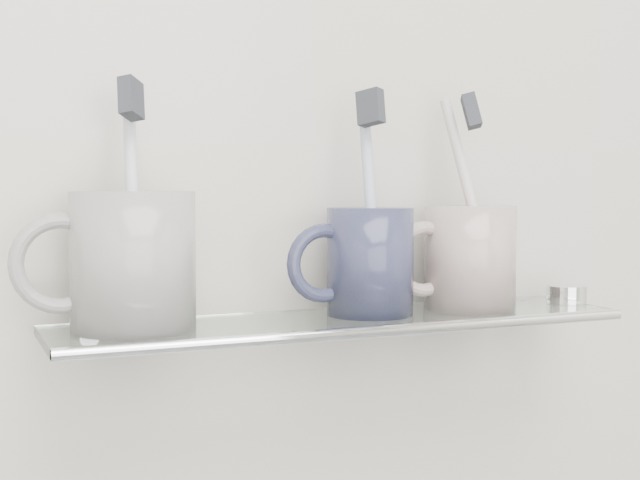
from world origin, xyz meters
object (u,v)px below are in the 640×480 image
mug_left (133,261)px  mug_center (370,261)px  shelf_glass (344,322)px  mug_right (470,257)px

mug_left → mug_center: (0.21, 0.00, -0.01)m
shelf_glass → mug_right: (0.13, 0.00, 0.05)m
mug_left → mug_right: (0.31, 0.00, -0.01)m
mug_right → shelf_glass: bearing=-169.0°
shelf_glass → mug_center: size_ratio=5.33×
mug_left → mug_center: mug_left is taller
mug_left → mug_right: 0.31m
shelf_glass → mug_left: bearing=178.4°
shelf_glass → mug_right: 0.14m
shelf_glass → mug_left: size_ratio=4.59×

